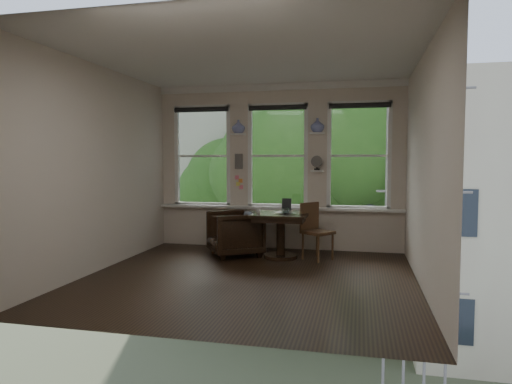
% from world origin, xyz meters
% --- Properties ---
extents(ground, '(4.50, 4.50, 0.00)m').
position_xyz_m(ground, '(0.00, 0.00, 0.00)').
color(ground, black).
rests_on(ground, ground).
extents(ceiling, '(4.50, 4.50, 0.00)m').
position_xyz_m(ceiling, '(0.00, 0.00, 3.00)').
color(ceiling, silver).
rests_on(ceiling, ground).
extents(wall_back, '(4.50, 0.00, 4.50)m').
position_xyz_m(wall_back, '(0.00, 2.25, 1.50)').
color(wall_back, beige).
rests_on(wall_back, ground).
extents(wall_front, '(4.50, 0.00, 4.50)m').
position_xyz_m(wall_front, '(0.00, -2.25, 1.50)').
color(wall_front, beige).
rests_on(wall_front, ground).
extents(wall_left, '(0.00, 4.50, 4.50)m').
position_xyz_m(wall_left, '(-2.25, 0.00, 1.50)').
color(wall_left, beige).
rests_on(wall_left, ground).
extents(wall_right, '(0.00, 4.50, 4.50)m').
position_xyz_m(wall_right, '(2.25, 0.00, 1.50)').
color(wall_right, beige).
rests_on(wall_right, ground).
extents(window_left, '(1.10, 0.12, 1.90)m').
position_xyz_m(window_left, '(-1.45, 2.25, 1.70)').
color(window_left, white).
rests_on(window_left, ground).
extents(window_center, '(1.10, 0.12, 1.90)m').
position_xyz_m(window_center, '(0.00, 2.25, 1.70)').
color(window_center, white).
rests_on(window_center, ground).
extents(window_right, '(1.10, 0.12, 1.90)m').
position_xyz_m(window_right, '(1.45, 2.25, 1.70)').
color(window_right, white).
rests_on(window_right, ground).
extents(shelf_left, '(0.26, 0.16, 0.03)m').
position_xyz_m(shelf_left, '(-0.72, 2.15, 2.10)').
color(shelf_left, white).
rests_on(shelf_left, ground).
extents(shelf_right, '(0.26, 0.16, 0.03)m').
position_xyz_m(shelf_right, '(0.72, 2.15, 2.10)').
color(shelf_right, white).
rests_on(shelf_right, ground).
extents(intercom, '(0.14, 0.06, 0.28)m').
position_xyz_m(intercom, '(-0.72, 2.18, 1.60)').
color(intercom, '#59544F').
rests_on(intercom, ground).
extents(sticky_notes, '(0.16, 0.01, 0.24)m').
position_xyz_m(sticky_notes, '(-0.72, 2.19, 1.25)').
color(sticky_notes, pink).
rests_on(sticky_notes, ground).
extents(desk_fan, '(0.20, 0.20, 0.24)m').
position_xyz_m(desk_fan, '(0.72, 2.13, 1.53)').
color(desk_fan, '#59544F').
rests_on(desk_fan, ground).
extents(vase_left, '(0.24, 0.24, 0.25)m').
position_xyz_m(vase_left, '(-0.72, 2.15, 2.24)').
color(vase_left, silver).
rests_on(vase_left, shelf_left).
extents(vase_right, '(0.24, 0.24, 0.25)m').
position_xyz_m(vase_right, '(0.72, 2.15, 2.24)').
color(vase_right, silver).
rests_on(vase_right, shelf_right).
extents(table, '(0.90, 0.90, 0.75)m').
position_xyz_m(table, '(0.21, 1.36, 0.38)').
color(table, black).
rests_on(table, ground).
extents(armchair_left, '(1.14, 1.14, 0.76)m').
position_xyz_m(armchair_left, '(-0.59, 1.37, 0.38)').
color(armchair_left, black).
rests_on(armchair_left, ground).
extents(cushion_red, '(0.45, 0.45, 0.06)m').
position_xyz_m(cushion_red, '(-0.59, 1.37, 0.45)').
color(cushion_red, maroon).
rests_on(cushion_red, armchair_left).
extents(side_chair_right, '(0.59, 0.59, 0.92)m').
position_xyz_m(side_chair_right, '(0.82, 1.37, 0.46)').
color(side_chair_right, '#402317').
rests_on(side_chair_right, ground).
extents(laptop, '(0.35, 0.28, 0.02)m').
position_xyz_m(laptop, '(0.32, 1.18, 0.76)').
color(laptop, black).
rests_on(laptop, table).
extents(mug, '(0.12, 0.12, 0.09)m').
position_xyz_m(mug, '(-0.16, 1.32, 0.80)').
color(mug, white).
rests_on(mug, table).
extents(drinking_glass, '(0.14, 0.14, 0.10)m').
position_xyz_m(drinking_glass, '(0.30, 1.28, 0.80)').
color(drinking_glass, white).
rests_on(drinking_glass, table).
extents(tablet, '(0.16, 0.08, 0.22)m').
position_xyz_m(tablet, '(0.26, 1.66, 0.86)').
color(tablet, black).
rests_on(tablet, table).
extents(papers, '(0.26, 0.33, 0.00)m').
position_xyz_m(papers, '(0.24, 1.44, 0.75)').
color(papers, silver).
rests_on(papers, table).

